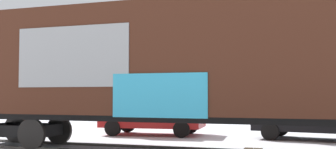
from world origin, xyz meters
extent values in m
cube|color=#4C4742|center=(0.67, 0.72, 0.04)|extent=(59.99, 1.34, 0.08)
cube|color=#472316|center=(0.68, 0.00, 2.57)|extent=(15.13, 3.33, 2.96)
cube|color=#2D2823|center=(0.68, 0.00, 4.17)|extent=(14.32, 0.70, 0.24)
cube|color=#999999|center=(-1.96, -1.58, 2.64)|extent=(3.31, 0.10, 1.63)
cube|color=#33A5CC|center=(0.50, -1.54, 1.60)|extent=(2.47, 0.08, 1.10)
cube|color=black|center=(0.68, 0.00, 0.98)|extent=(14.80, 1.97, 0.20)
cube|color=black|center=(-4.65, -0.11, 0.51)|extent=(2.13, 1.40, 0.36)
cylinder|color=black|center=(-5.52, 0.59, 0.46)|extent=(0.92, 0.14, 0.92)
cylinder|color=black|center=(-3.79, -0.81, 0.46)|extent=(0.92, 0.14, 0.92)
cylinder|color=black|center=(-3.82, 0.63, 0.46)|extent=(0.92, 0.14, 0.92)
cube|color=silver|center=(0.00, 76.04, 6.80)|extent=(123.92, 35.10, 13.59)
cube|color=brown|center=(3.52, 65.50, 15.32)|extent=(4.75, 4.89, 3.46)
cube|color=#8C725B|center=(-17.81, 65.50, 14.85)|extent=(6.69, 4.69, 2.52)
cone|color=#193D23|center=(-30.67, 69.31, 15.95)|extent=(2.35, 2.35, 4.71)
cone|color=#193D23|center=(-15.70, 63.30, 15.42)|extent=(1.82, 1.82, 3.65)
cone|color=#193D23|center=(4.53, 70.57, 15.43)|extent=(1.83, 1.83, 3.67)
cube|color=#B21E1E|center=(-2.08, 4.65, 0.71)|extent=(4.24, 2.25, 0.79)
cube|color=#2D333D|center=(-2.26, 4.63, 1.48)|extent=(2.00, 1.84, 0.74)
cylinder|color=black|center=(-0.79, 5.67, 0.32)|extent=(0.66, 0.28, 0.64)
cylinder|color=black|center=(-0.61, 3.91, 0.32)|extent=(0.66, 0.28, 0.64)
cylinder|color=black|center=(-3.55, 5.39, 0.32)|extent=(0.66, 0.28, 0.64)
cylinder|color=black|center=(-3.38, 3.64, 0.32)|extent=(0.66, 0.28, 0.64)
cube|color=black|center=(4.22, 4.85, 0.70)|extent=(4.60, 2.42, 0.76)
cube|color=#2D333D|center=(4.08, 4.86, 1.46)|extent=(2.36, 1.95, 0.75)
cylinder|color=black|center=(2.85, 5.92, 0.32)|extent=(0.66, 0.30, 0.64)
cylinder|color=black|center=(2.63, 4.16, 0.32)|extent=(0.66, 0.30, 0.64)
camera|label=1|loc=(4.07, -10.99, 1.61)|focal=43.92mm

